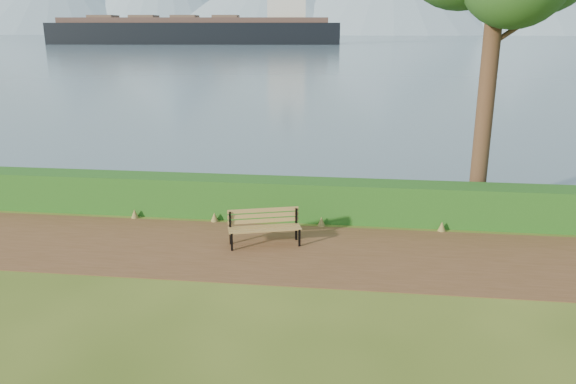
# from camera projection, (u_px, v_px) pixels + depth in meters

# --- Properties ---
(ground) EXTENTS (140.00, 140.00, 0.00)m
(ground) POSITION_uv_depth(u_px,v_px,m) (241.00, 255.00, 12.09)
(ground) COLOR #394F16
(ground) RESTS_ON ground
(path) EXTENTS (40.00, 3.40, 0.01)m
(path) POSITION_uv_depth(u_px,v_px,m) (243.00, 250.00, 12.38)
(path) COLOR brown
(path) RESTS_ON ground
(hedge) EXTENTS (32.00, 0.85, 1.00)m
(hedge) POSITION_uv_depth(u_px,v_px,m) (261.00, 198.00, 14.42)
(hedge) COLOR #174814
(hedge) RESTS_ON ground
(water) EXTENTS (700.00, 510.00, 0.00)m
(water) POSITION_uv_depth(u_px,v_px,m) (356.00, 37.00, 259.47)
(water) COLOR #405467
(water) RESTS_ON ground
(bench) EXTENTS (1.68, 0.92, 0.81)m
(bench) POSITION_uv_depth(u_px,v_px,m) (264.00, 225.00, 12.57)
(bench) COLOR black
(bench) RESTS_ON ground
(cargo_ship) EXTENTS (81.34, 21.04, 24.42)m
(cargo_ship) POSITION_uv_depth(u_px,v_px,m) (205.00, 31.00, 157.46)
(cargo_ship) COLOR black
(cargo_ship) RESTS_ON ground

